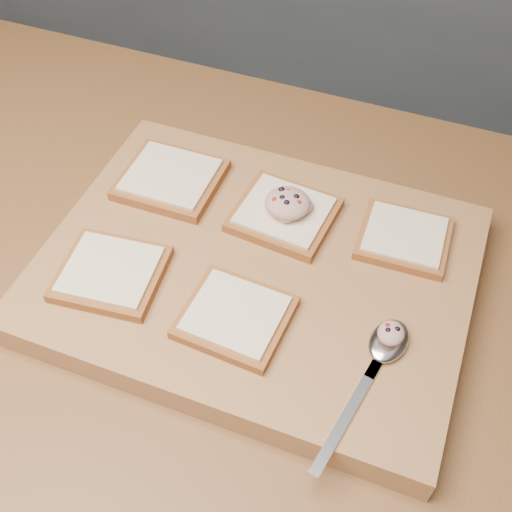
# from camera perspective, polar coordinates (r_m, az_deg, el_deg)

# --- Properties ---
(island_counter) EXTENTS (2.00, 0.80, 0.90)m
(island_counter) POSITION_cam_1_polar(r_m,az_deg,el_deg) (1.20, 1.05, -15.24)
(island_counter) COLOR slate
(island_counter) RESTS_ON ground
(back_counter) EXTENTS (3.60, 0.62, 0.94)m
(back_counter) POSITION_cam_1_polar(r_m,az_deg,el_deg) (2.19, 14.99, 19.18)
(back_counter) COLOR slate
(back_counter) RESTS_ON ground
(cutting_board) EXTENTS (0.52, 0.39, 0.04)m
(cutting_board) POSITION_cam_1_polar(r_m,az_deg,el_deg) (0.80, 0.00, -1.49)
(cutting_board) COLOR #A27245
(cutting_board) RESTS_ON island_counter
(bread_far_left) EXTENTS (0.13, 0.12, 0.02)m
(bread_far_left) POSITION_cam_1_polar(r_m,az_deg,el_deg) (0.88, -7.59, 6.82)
(bread_far_left) COLOR brown
(bread_far_left) RESTS_ON cutting_board
(bread_far_center) EXTENTS (0.13, 0.12, 0.02)m
(bread_far_center) POSITION_cam_1_polar(r_m,az_deg,el_deg) (0.83, 2.51, 3.75)
(bread_far_center) COLOR brown
(bread_far_center) RESTS_ON cutting_board
(bread_far_right) EXTENTS (0.11, 0.10, 0.02)m
(bread_far_right) POSITION_cam_1_polar(r_m,az_deg,el_deg) (0.82, 13.03, 1.62)
(bread_far_right) COLOR brown
(bread_far_right) RESTS_ON cutting_board
(bread_near_left) EXTENTS (0.13, 0.12, 0.02)m
(bread_near_left) POSITION_cam_1_polar(r_m,az_deg,el_deg) (0.78, -12.78, -1.46)
(bread_near_left) COLOR brown
(bread_near_left) RESTS_ON cutting_board
(bread_near_center) EXTENTS (0.12, 0.11, 0.02)m
(bread_near_center) POSITION_cam_1_polar(r_m,az_deg,el_deg) (0.73, -1.85, -5.40)
(bread_near_center) COLOR brown
(bread_near_center) RESTS_ON cutting_board
(tuna_salad_dollop) EXTENTS (0.06, 0.06, 0.03)m
(tuna_salad_dollop) POSITION_cam_1_polar(r_m,az_deg,el_deg) (0.81, 2.82, 4.73)
(tuna_salad_dollop) COLOR tan
(tuna_salad_dollop) RESTS_ON bread_far_center
(spoon) EXTENTS (0.06, 0.21, 0.01)m
(spoon) POSITION_cam_1_polar(r_m,az_deg,el_deg) (0.72, 11.23, -8.29)
(spoon) COLOR silver
(spoon) RESTS_ON cutting_board
(spoon_salad) EXTENTS (0.03, 0.03, 0.02)m
(spoon_salad) POSITION_cam_1_polar(r_m,az_deg,el_deg) (0.71, 11.92, -6.71)
(spoon_salad) COLOR tan
(spoon_salad) RESTS_ON spoon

